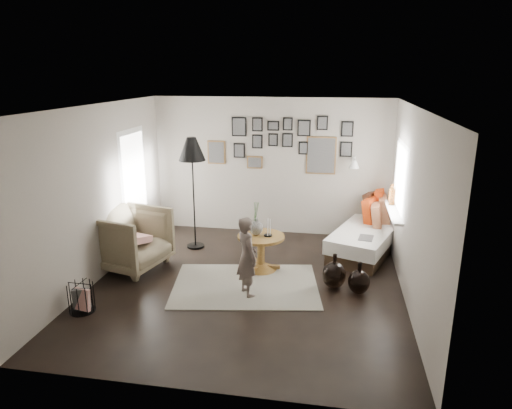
% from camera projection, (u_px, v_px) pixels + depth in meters
% --- Properties ---
extents(ground, '(4.80, 4.80, 0.00)m').
position_uv_depth(ground, '(247.00, 284.00, 6.79)').
color(ground, black).
rests_on(ground, ground).
extents(wall_back, '(4.50, 0.00, 4.50)m').
position_uv_depth(wall_back, '(270.00, 167.00, 8.69)').
color(wall_back, '#A0988C').
rests_on(wall_back, ground).
extents(wall_front, '(4.50, 0.00, 4.50)m').
position_uv_depth(wall_front, '(196.00, 271.00, 4.15)').
color(wall_front, '#A0988C').
rests_on(wall_front, ground).
extents(wall_left, '(0.00, 4.80, 4.80)m').
position_uv_depth(wall_left, '(98.00, 194.00, 6.79)').
color(wall_left, '#A0988C').
rests_on(wall_left, ground).
extents(wall_right, '(0.00, 4.80, 4.80)m').
position_uv_depth(wall_right, '(413.00, 208.00, 6.06)').
color(wall_right, '#A0988C').
rests_on(wall_right, ground).
extents(ceiling, '(4.80, 4.80, 0.00)m').
position_uv_depth(ceiling, '(246.00, 107.00, 6.06)').
color(ceiling, white).
rests_on(ceiling, wall_back).
extents(door_left, '(0.00, 2.14, 2.14)m').
position_uv_depth(door_left, '(135.00, 190.00, 8.00)').
color(door_left, white).
rests_on(door_left, wall_left).
extents(window_right, '(0.15, 1.32, 1.30)m').
position_uv_depth(window_right, '(393.00, 206.00, 7.44)').
color(window_right, white).
rests_on(window_right, wall_right).
extents(gallery_wall, '(2.74, 0.03, 1.08)m').
position_uv_depth(gallery_wall, '(286.00, 144.00, 8.51)').
color(gallery_wall, brown).
rests_on(gallery_wall, wall_back).
extents(wall_sconce, '(0.18, 0.36, 0.16)m').
position_uv_depth(wall_sconce, '(354.00, 164.00, 8.14)').
color(wall_sconce, white).
rests_on(wall_sconce, wall_back).
extents(rug, '(2.33, 1.80, 0.01)m').
position_uv_depth(rug, '(246.00, 285.00, 6.75)').
color(rug, white).
rests_on(rug, ground).
extents(pedestal_table, '(0.74, 0.74, 0.58)m').
position_uv_depth(pedestal_table, '(261.00, 254.00, 7.22)').
color(pedestal_table, brown).
rests_on(pedestal_table, ground).
extents(vase, '(0.21, 0.21, 0.53)m').
position_uv_depth(vase, '(256.00, 225.00, 7.12)').
color(vase, black).
rests_on(vase, pedestal_table).
extents(candles, '(0.13, 0.13, 0.27)m').
position_uv_depth(candles, '(268.00, 228.00, 7.08)').
color(candles, black).
rests_on(candles, pedestal_table).
extents(daybed, '(1.48, 2.14, 0.98)m').
position_uv_depth(daybed, '(366.00, 233.00, 8.03)').
color(daybed, black).
rests_on(daybed, ground).
extents(magazine_on_daybed, '(0.27, 0.33, 0.02)m').
position_uv_depth(magazine_on_daybed, '(366.00, 238.00, 7.39)').
color(magazine_on_daybed, black).
rests_on(magazine_on_daybed, daybed).
extents(armchair, '(1.27, 1.25, 0.96)m').
position_uv_depth(armchair, '(130.00, 239.00, 7.26)').
color(armchair, '#695F47').
rests_on(armchair, ground).
extents(armchair_cushion, '(0.54, 0.55, 0.20)m').
position_uv_depth(armchair_cushion, '(133.00, 238.00, 7.30)').
color(armchair_cushion, silver).
rests_on(armchair_cushion, armchair).
extents(floor_lamp, '(0.46, 0.46, 1.98)m').
position_uv_depth(floor_lamp, '(192.00, 153.00, 7.77)').
color(floor_lamp, black).
rests_on(floor_lamp, ground).
extents(magazine_basket, '(0.33, 0.33, 0.40)m').
position_uv_depth(magazine_basket, '(81.00, 298.00, 5.98)').
color(magazine_basket, black).
rests_on(magazine_basket, ground).
extents(demijohn_large, '(0.35, 0.35, 0.52)m').
position_uv_depth(demijohn_large, '(334.00, 275.00, 6.64)').
color(demijohn_large, black).
rests_on(demijohn_large, ground).
extents(demijohn_small, '(0.31, 0.31, 0.48)m').
position_uv_depth(demijohn_small, '(359.00, 282.00, 6.47)').
color(demijohn_small, black).
rests_on(demijohn_small, ground).
extents(child, '(0.47, 0.50, 1.15)m').
position_uv_depth(child, '(247.00, 257.00, 6.33)').
color(child, '#5D5049').
rests_on(child, ground).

